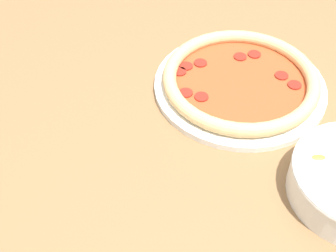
# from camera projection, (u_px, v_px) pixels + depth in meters

# --- Properties ---
(dining_table) EXTENTS (1.39, 0.93, 0.72)m
(dining_table) POSITION_uv_depth(u_px,v_px,m) (224.00, 153.00, 0.90)
(dining_table) COLOR olive
(dining_table) RESTS_ON ground_plane
(pizza) EXTENTS (0.33, 0.33, 0.04)m
(pizza) POSITION_uv_depth(u_px,v_px,m) (240.00, 81.00, 0.89)
(pizza) COLOR white
(pizza) RESTS_ON dining_table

